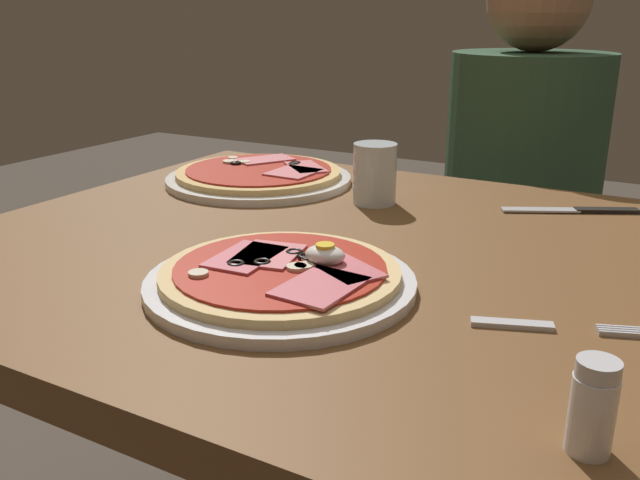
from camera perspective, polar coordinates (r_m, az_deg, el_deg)
dining_table at (r=0.90m, az=2.73°, el=-8.72°), size 1.01×0.83×0.78m
pizza_foreground at (r=0.71m, az=-3.25°, el=-3.12°), size 0.28×0.28×0.05m
pizza_across_left at (r=1.16m, az=-5.10°, el=5.38°), size 0.31×0.31×0.03m
water_glass_near at (r=1.03m, az=4.60°, el=5.22°), size 0.07×0.07×0.09m
fork at (r=0.66m, az=18.26°, el=-6.88°), size 0.15×0.07×0.00m
knife at (r=1.06m, az=20.95°, el=2.35°), size 0.18×0.11×0.01m
salt_shaker at (r=0.49m, az=21.90°, el=-12.89°), size 0.03×0.03×0.07m
diner_person at (r=1.53m, az=16.00°, el=-0.99°), size 0.32×0.32×1.18m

